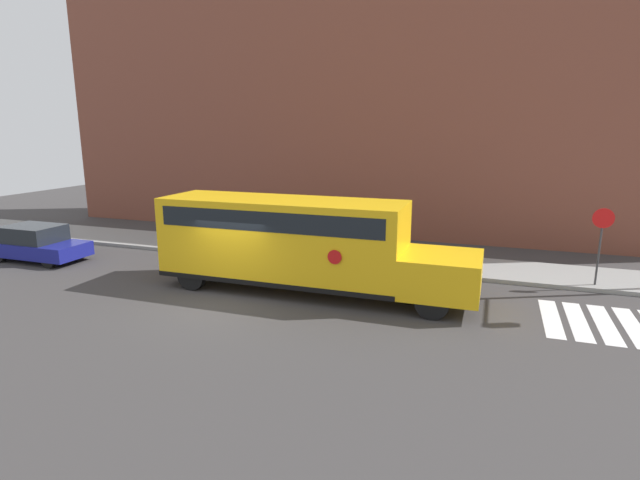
# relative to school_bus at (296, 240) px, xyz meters

# --- Properties ---
(ground_plane) EXTENTS (60.00, 60.00, 0.00)m
(ground_plane) POSITION_rel_school_bus_xyz_m (-1.79, -1.85, -1.78)
(ground_plane) COLOR #3A3838
(sidewalk_strip) EXTENTS (44.00, 3.00, 0.15)m
(sidewalk_strip) POSITION_rel_school_bus_xyz_m (-1.79, 4.65, -1.70)
(sidewalk_strip) COLOR gray
(sidewalk_strip) RESTS_ON ground
(building_backdrop) EXTENTS (32.00, 4.00, 12.89)m
(building_backdrop) POSITION_rel_school_bus_xyz_m (-1.79, 11.15, 4.67)
(building_backdrop) COLOR brown
(building_backdrop) RESTS_ON ground
(school_bus) EXTENTS (10.63, 2.57, 3.14)m
(school_bus) POSITION_rel_school_bus_xyz_m (0.00, 0.00, 0.00)
(school_bus) COLOR yellow
(school_bus) RESTS_ON ground
(parked_car) EXTENTS (4.06, 1.82, 1.47)m
(parked_car) POSITION_rel_school_bus_xyz_m (-11.79, 0.14, -1.05)
(parked_car) COLOR navy
(parked_car) RESTS_ON ground
(stop_sign) EXTENTS (0.68, 0.10, 2.84)m
(stop_sign) POSITION_rel_school_bus_xyz_m (9.69, 3.60, 0.08)
(stop_sign) COLOR #38383A
(stop_sign) RESTS_ON ground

